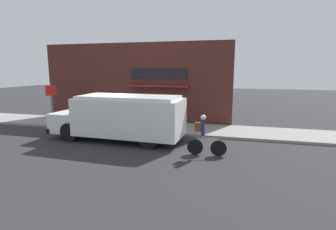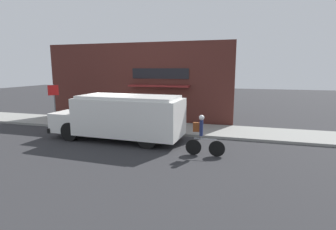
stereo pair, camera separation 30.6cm
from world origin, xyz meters
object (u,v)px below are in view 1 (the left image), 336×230
at_px(cyclist, 204,136).
at_px(trash_bin, 111,114).
at_px(stop_sign_post, 52,98).
at_px(school_bus, 122,117).

bearing_deg(cyclist, trash_bin, 141.33).
bearing_deg(stop_sign_post, cyclist, -18.71).
bearing_deg(trash_bin, cyclist, -35.99).
xyz_separation_m(school_bus, cyclist, (4.03, -1.23, -0.34)).
bearing_deg(cyclist, stop_sign_post, 158.61).
xyz_separation_m(cyclist, trash_bin, (-6.37, 4.62, -0.19)).
height_order(school_bus, stop_sign_post, stop_sign_post).
height_order(cyclist, trash_bin, cyclist).
bearing_deg(trash_bin, stop_sign_post, -154.91).
bearing_deg(school_bus, trash_bin, 126.42).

